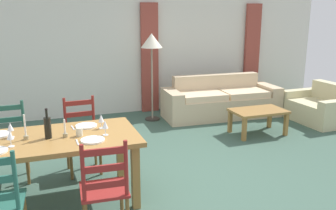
{
  "coord_description": "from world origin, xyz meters",
  "views": [
    {
      "loc": [
        -1.27,
        -3.84,
        1.99
      ],
      "look_at": [
        0.36,
        0.73,
        0.75
      ],
      "focal_mm": 38.36,
      "sensor_mm": 36.0,
      "label": 1
    }
  ],
  "objects_px": {
    "dining_table": "(46,146)",
    "coffee_cup_primary": "(79,132)",
    "dining_chair_far_right": "(82,135)",
    "wine_glass_far_right": "(101,119)",
    "wine_glass_near_left": "(10,136)",
    "armchair_upholstered": "(320,108)",
    "dining_chair_far_left": "(9,142)",
    "wine_glass_near_right": "(105,125)",
    "wine_glass_far_left": "(10,127)",
    "standing_lamp": "(152,46)",
    "coffee_table": "(258,114)",
    "wine_bottle": "(48,127)",
    "dining_chair_near_right": "(105,189)",
    "couch": "(220,101)"
  },
  "relations": [
    {
      "from": "dining_chair_far_right",
      "to": "wine_glass_far_right",
      "type": "relative_size",
      "value": 5.96
    },
    {
      "from": "wine_bottle",
      "to": "armchair_upholstered",
      "type": "xyz_separation_m",
      "value": [
        4.91,
        1.53,
        -0.62
      ]
    },
    {
      "from": "dining_chair_near_right",
      "to": "wine_glass_near_right",
      "type": "distance_m",
      "value": 0.78
    },
    {
      "from": "dining_chair_far_left",
      "to": "wine_glass_near_right",
      "type": "distance_m",
      "value": 1.42
    },
    {
      "from": "wine_glass_near_left",
      "to": "wine_glass_near_right",
      "type": "xyz_separation_m",
      "value": [
        0.91,
        0.03,
        0.0
      ]
    },
    {
      "from": "coffee_cup_primary",
      "to": "armchair_upholstered",
      "type": "bearing_deg",
      "value": 18.76
    },
    {
      "from": "coffee_table",
      "to": "coffee_cup_primary",
      "type": "bearing_deg",
      "value": -156.85
    },
    {
      "from": "wine_glass_far_left",
      "to": "standing_lamp",
      "type": "distance_m",
      "value": 3.46
    },
    {
      "from": "dining_table",
      "to": "coffee_cup_primary",
      "type": "height_order",
      "value": "coffee_cup_primary"
    },
    {
      "from": "coffee_cup_primary",
      "to": "armchair_upholstered",
      "type": "xyz_separation_m",
      "value": [
        4.6,
        1.56,
        -0.55
      ]
    },
    {
      "from": "wine_glass_far_left",
      "to": "standing_lamp",
      "type": "relative_size",
      "value": 0.1
    },
    {
      "from": "couch",
      "to": "standing_lamp",
      "type": "relative_size",
      "value": 1.41
    },
    {
      "from": "dining_chair_near_right",
      "to": "wine_glass_near_right",
      "type": "xyz_separation_m",
      "value": [
        0.14,
        0.67,
        0.38
      ]
    },
    {
      "from": "dining_table",
      "to": "dining_chair_near_right",
      "type": "relative_size",
      "value": 1.98
    },
    {
      "from": "dining_chair_near_right",
      "to": "wine_glass_far_right",
      "type": "height_order",
      "value": "dining_chair_near_right"
    },
    {
      "from": "coffee_cup_primary",
      "to": "coffee_table",
      "type": "relative_size",
      "value": 0.1
    },
    {
      "from": "wine_glass_far_right",
      "to": "couch",
      "type": "xyz_separation_m",
      "value": [
        2.72,
        2.35,
        -0.57
      ]
    },
    {
      "from": "dining_chair_far_right",
      "to": "wine_glass_near_left",
      "type": "relative_size",
      "value": 5.96
    },
    {
      "from": "dining_chair_far_right",
      "to": "dining_chair_far_left",
      "type": "bearing_deg",
      "value": 177.91
    },
    {
      "from": "wine_glass_near_right",
      "to": "standing_lamp",
      "type": "relative_size",
      "value": 0.1
    },
    {
      "from": "wine_glass_near_left",
      "to": "armchair_upholstered",
      "type": "xyz_separation_m",
      "value": [
        5.25,
        1.66,
        -0.61
      ]
    },
    {
      "from": "coffee_cup_primary",
      "to": "standing_lamp",
      "type": "distance_m",
      "value": 3.22
    },
    {
      "from": "dining_chair_far_right",
      "to": "wine_glass_near_left",
      "type": "bearing_deg",
      "value": -129.68
    },
    {
      "from": "armchair_upholstered",
      "to": "wine_bottle",
      "type": "bearing_deg",
      "value": -162.72
    },
    {
      "from": "dining_table",
      "to": "dining_chair_far_left",
      "type": "distance_m",
      "value": 0.91
    },
    {
      "from": "wine_bottle",
      "to": "wine_glass_far_right",
      "type": "relative_size",
      "value": 1.96
    },
    {
      "from": "dining_chair_far_left",
      "to": "dining_chair_far_right",
      "type": "xyz_separation_m",
      "value": [
        0.86,
        -0.03,
        0.0
      ]
    },
    {
      "from": "wine_bottle",
      "to": "coffee_cup_primary",
      "type": "bearing_deg",
      "value": -6.66
    },
    {
      "from": "dining_chair_near_right",
      "to": "standing_lamp",
      "type": "relative_size",
      "value": 0.59
    },
    {
      "from": "wine_glass_near_left",
      "to": "coffee_cup_primary",
      "type": "xyz_separation_m",
      "value": [
        0.65,
        0.1,
        -0.07
      ]
    },
    {
      "from": "wine_glass_near_left",
      "to": "coffee_cup_primary",
      "type": "bearing_deg",
      "value": 8.62
    },
    {
      "from": "dining_chair_far_right",
      "to": "wine_glass_far_right",
      "type": "xyz_separation_m",
      "value": [
        0.16,
        -0.63,
        0.38
      ]
    },
    {
      "from": "dining_chair_far_right",
      "to": "couch",
      "type": "bearing_deg",
      "value": 30.76
    },
    {
      "from": "couch",
      "to": "standing_lamp",
      "type": "distance_m",
      "value": 1.77
    },
    {
      "from": "dining_table",
      "to": "armchair_upholstered",
      "type": "relative_size",
      "value": 1.61
    },
    {
      "from": "dining_table",
      "to": "coffee_cup_primary",
      "type": "relative_size",
      "value": 21.11
    },
    {
      "from": "dining_table",
      "to": "coffee_cup_primary",
      "type": "xyz_separation_m",
      "value": [
        0.34,
        -0.05,
        0.13
      ]
    },
    {
      "from": "wine_glass_far_left",
      "to": "wine_glass_far_right",
      "type": "xyz_separation_m",
      "value": [
        0.93,
        -0.01,
        0.0
      ]
    },
    {
      "from": "coffee_table",
      "to": "armchair_upholstered",
      "type": "distance_m",
      "value": 1.56
    },
    {
      "from": "standing_lamp",
      "to": "wine_glass_near_left",
      "type": "bearing_deg",
      "value": -129.1
    },
    {
      "from": "coffee_table",
      "to": "couch",
      "type": "bearing_deg",
      "value": 93.8
    },
    {
      "from": "dining_chair_far_right",
      "to": "coffee_table",
      "type": "xyz_separation_m",
      "value": [
        2.96,
        0.5,
        -0.12
      ]
    },
    {
      "from": "wine_glass_near_left",
      "to": "couch",
      "type": "xyz_separation_m",
      "value": [
        3.64,
        2.62,
        -0.57
      ]
    },
    {
      "from": "wine_glass_near_right",
      "to": "dining_table",
      "type": "bearing_deg",
      "value": 168.68
    },
    {
      "from": "dining_chair_far_right",
      "to": "wine_bottle",
      "type": "xyz_separation_m",
      "value": [
        -0.41,
        -0.77,
        0.39
      ]
    },
    {
      "from": "dining_chair_far_left",
      "to": "coffee_table",
      "type": "relative_size",
      "value": 1.07
    },
    {
      "from": "wine_bottle",
      "to": "wine_glass_far_left",
      "type": "xyz_separation_m",
      "value": [
        -0.36,
        0.15,
        -0.01
      ]
    },
    {
      "from": "dining_table",
      "to": "dining_chair_far_right",
      "type": "bearing_deg",
      "value": 59.66
    },
    {
      "from": "wine_glass_near_left",
      "to": "wine_glass_far_left",
      "type": "distance_m",
      "value": 0.28
    },
    {
      "from": "dining_chair_far_right",
      "to": "wine_glass_far_left",
      "type": "relative_size",
      "value": 5.96
    }
  ]
}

